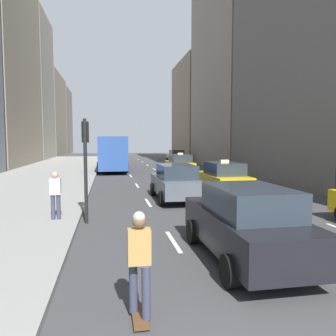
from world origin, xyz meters
TOP-DOWN VIEW (x-y plane):
  - sidewalk_left at (-7.00, 27.00)m, footprint 8.00×66.00m
  - lane_markings at (2.60, 23.00)m, footprint 5.72×56.00m
  - taxi_second at (4.00, 26.31)m, footprint 2.02×4.40m
  - taxi_third at (6.80, 41.19)m, footprint 2.02×4.40m
  - taxi_fourth at (4.00, 15.59)m, footprint 2.02×4.40m
  - sedan_black_near at (1.20, 14.46)m, footprint 2.02×4.59m
  - sedan_silver_behind at (1.20, 6.27)m, footprint 2.02×4.56m
  - city_bus at (-1.61, 32.15)m, footprint 2.80×11.61m
  - skateboarder at (-1.52, 4.12)m, footprint 0.36×0.80m
  - pedestrian_mid_block at (-3.78, 10.72)m, footprint 0.36×0.22m
  - traffic_light_pole at (-2.75, 10.67)m, footprint 0.24×0.42m

SIDE VIEW (x-z plane):
  - lane_markings at x=2.60m, z-range 0.00..0.01m
  - sidewalk_left at x=-7.00m, z-range 0.00..0.15m
  - taxi_second at x=4.00m, z-range -0.05..1.82m
  - taxi_third at x=6.80m, z-range -0.05..1.82m
  - taxi_fourth at x=4.00m, z-range -0.05..1.82m
  - sedan_black_near at x=1.20m, z-range 0.02..1.75m
  - sedan_silver_behind at x=1.20m, z-range 0.01..1.81m
  - skateboarder at x=-1.52m, z-range 0.09..1.84m
  - pedestrian_mid_block at x=-3.78m, z-range 0.24..1.89m
  - city_bus at x=-1.61m, z-range 0.16..3.41m
  - traffic_light_pole at x=-2.75m, z-range 0.61..4.21m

